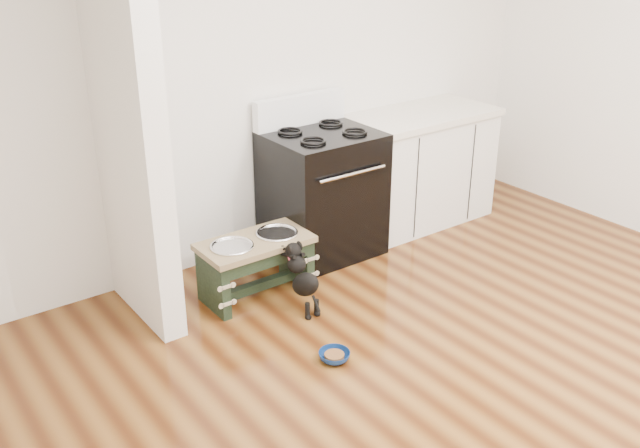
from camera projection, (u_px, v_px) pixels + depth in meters
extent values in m
plane|color=#401E0B|center=(531.00, 412.00, 3.67)|extent=(5.00, 5.00, 0.00)
plane|color=silver|center=(264.00, 68.00, 4.96)|extent=(5.00, 0.00, 5.00)
cube|color=silver|center=(126.00, 106.00, 4.03)|extent=(0.15, 0.80, 2.70)
cube|color=black|center=(322.00, 194.00, 5.20)|extent=(0.76, 0.65, 0.92)
cube|color=black|center=(348.00, 215.00, 5.00)|extent=(0.58, 0.02, 0.50)
cylinder|color=silver|center=(353.00, 174.00, 4.84)|extent=(0.56, 0.02, 0.02)
cube|color=white|center=(300.00, 110.00, 5.17)|extent=(0.76, 0.08, 0.22)
torus|color=black|center=(313.00, 141.00, 4.81)|extent=(0.18, 0.18, 0.02)
torus|color=black|center=(355.00, 132.00, 5.00)|extent=(0.18, 0.18, 0.02)
torus|color=black|center=(290.00, 131.00, 5.01)|extent=(0.18, 0.18, 0.02)
torus|color=black|center=(331.00, 123.00, 5.21)|extent=(0.18, 0.18, 0.02)
cube|color=silver|center=(418.00, 170.00, 5.76)|extent=(1.20, 0.60, 0.86)
cube|color=beige|center=(421.00, 115.00, 5.58)|extent=(1.24, 0.64, 0.05)
cube|color=black|center=(437.00, 224.00, 5.72)|extent=(1.20, 0.06, 0.10)
cube|color=black|center=(213.00, 284.00, 4.54)|extent=(0.06, 0.35, 0.36)
cube|color=black|center=(296.00, 257.00, 4.88)|extent=(0.06, 0.35, 0.36)
cube|color=black|center=(269.00, 261.00, 4.54)|extent=(0.58, 0.03, 0.09)
cube|color=black|center=(257.00, 286.00, 4.76)|extent=(0.58, 0.06, 0.06)
cube|color=brown|center=(255.00, 243.00, 4.63)|extent=(0.73, 0.39, 0.04)
cylinder|color=silver|center=(232.00, 249.00, 4.54)|extent=(0.25, 0.25, 0.05)
cylinder|color=silver|center=(277.00, 236.00, 4.72)|extent=(0.25, 0.25, 0.05)
torus|color=silver|center=(232.00, 246.00, 4.53)|extent=(0.28, 0.28, 0.02)
torus|color=silver|center=(277.00, 233.00, 4.71)|extent=(0.28, 0.28, 0.02)
cylinder|color=black|center=(307.00, 311.00, 4.48)|extent=(0.03, 0.03, 0.11)
cylinder|color=black|center=(316.00, 307.00, 4.52)|extent=(0.03, 0.03, 0.11)
sphere|color=black|center=(308.00, 317.00, 4.49)|extent=(0.04, 0.04, 0.04)
sphere|color=black|center=(317.00, 314.00, 4.53)|extent=(0.04, 0.04, 0.04)
ellipsoid|color=black|center=(305.00, 284.00, 4.49)|extent=(0.13, 0.30, 0.26)
sphere|color=black|center=(297.00, 264.00, 4.52)|extent=(0.12, 0.12, 0.12)
sphere|color=black|center=(293.00, 251.00, 4.51)|extent=(0.10, 0.10, 0.10)
sphere|color=black|center=(283.00, 248.00, 4.55)|extent=(0.04, 0.04, 0.04)
sphere|color=black|center=(292.00, 245.00, 4.58)|extent=(0.04, 0.04, 0.04)
cylinder|color=black|center=(316.00, 304.00, 4.44)|extent=(0.02, 0.08, 0.10)
torus|color=#CE3C53|center=(295.00, 257.00, 4.52)|extent=(0.10, 0.06, 0.09)
imported|color=navy|center=(334.00, 356.00, 4.07)|extent=(0.24, 0.24, 0.06)
cylinder|color=#563118|center=(334.00, 356.00, 4.07)|extent=(0.12, 0.12, 0.02)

